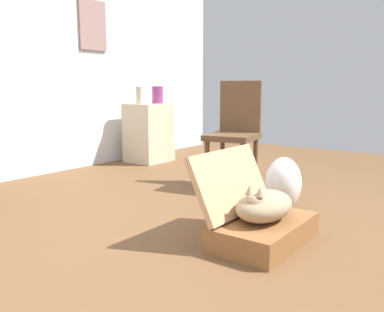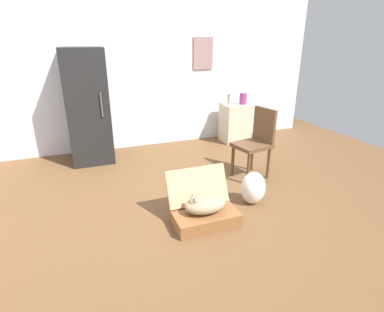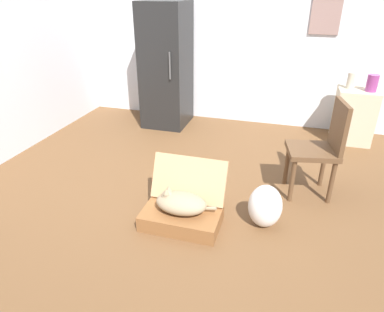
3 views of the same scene
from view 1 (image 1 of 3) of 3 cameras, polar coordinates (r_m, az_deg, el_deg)
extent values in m
plane|color=brown|center=(2.76, 0.23, -9.41)|extent=(7.68, 7.68, 0.00)
cube|color=gray|center=(4.94, -13.53, 17.14)|extent=(0.37, 0.02, 0.54)
cube|color=brown|center=(2.46, 9.84, -10.21)|extent=(0.67, 0.41, 0.14)
cube|color=tan|center=(2.50, 5.42, -3.61)|extent=(0.67, 0.21, 0.38)
ellipsoid|color=#998466|center=(2.42, 9.94, -6.77)|extent=(0.44, 0.28, 0.17)
sphere|color=#998466|center=(2.30, 8.60, -6.51)|extent=(0.12, 0.12, 0.12)
cone|color=#998466|center=(2.27, 9.35, -4.88)|extent=(0.05, 0.05, 0.05)
cone|color=#998466|center=(2.30, 7.94, -4.67)|extent=(0.05, 0.05, 0.05)
cylinder|color=#998466|center=(2.62, 11.07, -6.51)|extent=(0.20, 0.03, 0.07)
ellipsoid|color=white|center=(3.11, 12.46, -3.75)|extent=(0.29, 0.26, 0.39)
cube|color=beige|center=(5.04, -5.98, 3.21)|extent=(0.48, 0.43, 0.70)
cylinder|color=#B7AD99|center=(4.94, -7.22, 8.29)|extent=(0.09, 0.09, 0.20)
cylinder|color=#8C387A|center=(5.07, -4.78, 8.39)|extent=(0.13, 0.13, 0.21)
cylinder|color=brown|center=(3.60, 2.07, -1.36)|extent=(0.04, 0.04, 0.44)
cylinder|color=brown|center=(3.48, 6.97, -1.78)|extent=(0.04, 0.04, 0.44)
cylinder|color=brown|center=(3.93, 4.20, -0.46)|extent=(0.04, 0.04, 0.44)
cylinder|color=brown|center=(3.82, 8.73, -0.82)|extent=(0.04, 0.04, 0.44)
cube|color=brown|center=(3.67, 5.56, 2.67)|extent=(0.52, 0.49, 0.05)
cube|color=brown|center=(3.84, 6.69, 6.80)|extent=(0.11, 0.39, 0.46)
camera|label=2|loc=(1.97, 96.75, 26.45)|focal=28.23mm
camera|label=3|loc=(3.27, 63.58, 21.87)|focal=32.06mm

